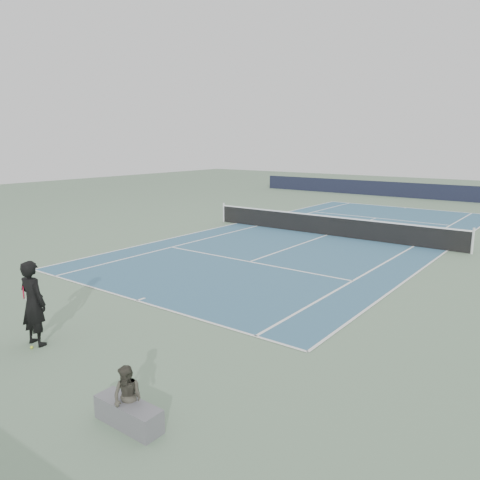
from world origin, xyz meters
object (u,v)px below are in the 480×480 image
Objects in this scene: tennis_ball at (32,347)px; spectator_bench at (128,406)px; tennis_net at (327,225)px; tennis_player at (33,303)px.

tennis_ball is 0.05× the size of spectator_bench.
tennis_player is (0.43, -15.14, 0.46)m from tennis_net.
tennis_ball is at bearing 171.61° from spectator_bench.
tennis_player is at bearing 124.74° from tennis_ball.
tennis_net is 188.33× the size of tennis_ball.
spectator_bench is (4.05, -0.78, -0.62)m from tennis_player.
tennis_player is 4.17m from spectator_bench.
tennis_net is at bearing 105.70° from spectator_bench.
tennis_net is 10.00× the size of spectator_bench.
tennis_net is 15.16m from tennis_player.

